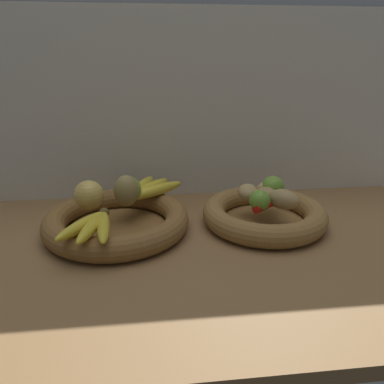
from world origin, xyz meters
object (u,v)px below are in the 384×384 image
Objects in this scene: apple_green_back at (128,190)px; lime_near at (260,200)px; fruit_bowl_left at (117,221)px; apple_golden_left at (89,195)px; pear_brown at (126,191)px; potato_small at (283,199)px; potato_large at (265,196)px; lime_far at (273,187)px; fruit_bowl_right at (264,214)px; potato_oblong at (248,192)px; potato_back at (268,189)px; banana_bunch_back at (148,189)px; chili_pepper at (274,203)px; banana_bunch_front at (93,226)px.

apple_green_back is 1.34× the size of lime_near.
apple_golden_left is at bearing 166.47° from fruit_bowl_left.
lime_near is (41.76, -5.73, -1.05)cm from apple_golden_left.
pear_brown is 0.98× the size of potato_small.
potato_large reaches higher than fruit_bowl_left.
lime_near is at bearing -125.84° from lime_far.
pear_brown is at bearing 168.24° from lime_near.
lime_far is (3.25, 4.17, 6.05)cm from fruit_bowl_right.
lime_far reaches higher than potato_oblong.
lime_near is at bearing -118.98° from potato_back.
fruit_bowl_left is 4.93× the size of apple_golden_left.
fruit_bowl_right is 32.16cm from banana_bunch_back.
potato_small reaches higher than chili_pepper.
potato_large is (42.04, 11.56, 0.82)cm from banana_bunch_front.
potato_oblong is at bearing 98.65° from lime_near.
apple_golden_left is 0.44× the size of banana_bunch_front.
banana_bunch_front is 2.63× the size of potato_large.
banana_bunch_back is (-30.03, 10.54, 4.56)cm from fruit_bowl_right.
apple_green_back is 1.10× the size of potato_large.
banana_bunch_back reaches higher than banana_bunch_front.
potato_back is 1.47cm from lime_far.
fruit_bowl_right is 4.59× the size of apple_green_back.
apple_green_back reaches higher than potato_back.
potato_large reaches higher than banana_bunch_back.
lime_near is (-4.94, -8.91, 0.43)cm from potato_back.
potato_large is (-0.00, 0.00, 5.23)cm from fruit_bowl_right.
lime_far reaches higher than potato_large.
potato_small is (41.51, -3.45, 5.54)cm from fruit_bowl_left.
fruit_bowl_left is 34.72cm from potato_oblong.
pear_brown is 0.58× the size of chili_pepper.
potato_large is at bearing -4.23° from pear_brown.
banana_bunch_back is 2.93× the size of potato_large.
fruit_bowl_left is 42.02cm from potato_small.
fruit_bowl_right is at bearing -19.35° from banana_bunch_back.
chili_pepper is at bearing -11.45° from apple_green_back.
apple_golden_left is 1.15× the size of potato_large.
apple_golden_left is at bearing 178.00° from potato_large.
lime_far is (38.45, -0.78, -0.52)cm from apple_green_back.
apple_green_back is at bearing -132.76° from banana_bunch_back.
fruit_bowl_left is 8.72cm from apple_green_back.
pear_brown is 0.48× the size of banana_bunch_front.
chili_pepper reaches higher than fruit_bowl_left.
lime_near is (39.26, 7.39, 1.27)cm from banana_bunch_front.
banana_bunch_front is at bearing 159.92° from chili_pepper.
fruit_bowl_left is at bearing -127.29° from banana_bunch_back.
lime_far is at bearing 19.16° from banana_bunch_front.
apple_golden_left is 17.20cm from banana_bunch_back.
fruit_bowl_left is at bearing -120.00° from apple_green_back.
apple_green_back is (2.86, 4.95, 6.58)cm from fruit_bowl_left.
potato_back is at bearing -10.23° from banana_bunch_back.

